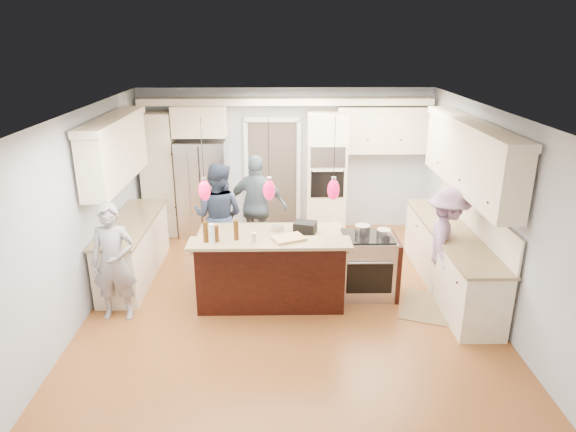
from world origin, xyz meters
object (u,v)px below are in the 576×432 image
(refrigerator, at_px, (203,188))
(person_far_left, at_px, (219,216))
(kitchen_island, at_px, (271,266))
(island_range, at_px, (368,265))
(person_bar_end, at_px, (114,262))

(refrigerator, xyz_separation_m, person_far_left, (0.45, -1.50, -0.03))
(refrigerator, relative_size, kitchen_island, 0.86)
(person_far_left, bearing_deg, kitchen_island, 144.91)
(island_range, height_order, person_far_left, person_far_left)
(kitchen_island, distance_m, island_range, 1.41)
(refrigerator, bearing_deg, person_far_left, -73.25)
(refrigerator, relative_size, person_far_left, 1.03)
(kitchen_island, height_order, person_bar_end, person_bar_end)
(refrigerator, bearing_deg, person_bar_end, -103.64)
(refrigerator, bearing_deg, kitchen_island, -63.10)
(kitchen_island, height_order, person_far_left, person_far_left)
(person_bar_end, relative_size, person_far_left, 0.92)
(island_range, xyz_separation_m, person_far_left, (-2.26, 1.00, 0.42))
(person_far_left, bearing_deg, island_range, 172.64)
(kitchen_island, relative_size, person_far_left, 1.20)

